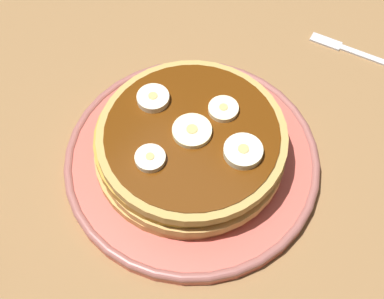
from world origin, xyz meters
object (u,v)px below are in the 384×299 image
object	(u,v)px
banana_slice_1	(243,152)
banana_slice_4	(150,159)
pancake_stack	(192,144)
banana_slice_2	(153,99)
plate	(192,160)
fork	(359,53)
banana_slice_0	(194,129)
banana_slice_3	(223,109)

from	to	relation	value
banana_slice_1	banana_slice_4	bearing A→B (deg)	132.60
pancake_stack	banana_slice_2	xyz separation A→B (cm)	(0.53, 4.93, 2.47)
plate	banana_slice_4	distance (cm)	6.81
banana_slice_4	fork	xyz separation A→B (cm)	(27.22, -7.01, -5.55)
fork	banana_slice_1	bearing A→B (deg)	177.20
banana_slice_0	fork	distance (cm)	23.82
banana_slice_0	banana_slice_1	bearing A→B (deg)	-82.34
banana_slice_0	banana_slice_4	size ratio (longest dim) A/B	1.33
plate	fork	world-z (taller)	plate
banana_slice_4	fork	distance (cm)	28.66
banana_slice_1	banana_slice_2	xyz separation A→B (cm)	(-0.37, 9.92, -0.04)
banana_slice_2	banana_slice_3	size ratio (longest dim) A/B	1.08
plate	banana_slice_0	bearing A→B (deg)	-3.06
banana_slice_0	fork	size ratio (longest dim) A/B	0.28
banana_slice_0	fork	xyz separation A→B (cm)	(22.40, -5.92, -5.53)
plate	banana_slice_4	size ratio (longest dim) A/B	9.15
banana_slice_0	banana_slice_1	size ratio (longest dim) A/B	1.04
banana_slice_2	banana_slice_4	world-z (taller)	banana_slice_2
banana_slice_0	fork	bearing A→B (deg)	-14.79
banana_slice_2	plate	bearing A→B (deg)	-96.97
pancake_stack	banana_slice_0	xyz separation A→B (cm)	(0.25, -0.14, 2.39)
banana_slice_0	banana_slice_1	distance (cm)	4.90
banana_slice_1	pancake_stack	bearing A→B (deg)	100.23
banana_slice_1	fork	world-z (taller)	banana_slice_1
pancake_stack	banana_slice_3	bearing A→B (deg)	-14.00
banana_slice_4	banana_slice_0	bearing A→B (deg)	-12.84
plate	banana_slice_4	xyz separation A→B (cm)	(-4.49, 1.08, 5.00)
banana_slice_3	pancake_stack	bearing A→B (deg)	166.00
banana_slice_3	fork	distance (cm)	20.51
pancake_stack	banana_slice_1	bearing A→B (deg)	-79.77
banana_slice_1	fork	bearing A→B (deg)	-2.80
pancake_stack	fork	world-z (taller)	pancake_stack
banana_slice_3	fork	xyz separation A→B (cm)	(19.06, -5.16, -5.53)
banana_slice_1	banana_slice_4	distance (cm)	8.09
banana_slice_2	banana_slice_1	bearing A→B (deg)	-87.88
plate	banana_slice_1	size ratio (longest dim) A/B	7.14
pancake_stack	fork	xyz separation A→B (cm)	(22.65, -6.05, -3.14)
banana_slice_0	banana_slice_4	bearing A→B (deg)	167.16
pancake_stack	banana_slice_0	bearing A→B (deg)	-28.76
banana_slice_1	fork	size ratio (longest dim) A/B	0.27
plate	banana_slice_3	distance (cm)	6.24
banana_slice_2	banana_slice_4	xyz separation A→B (cm)	(-5.11, -3.97, -0.05)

